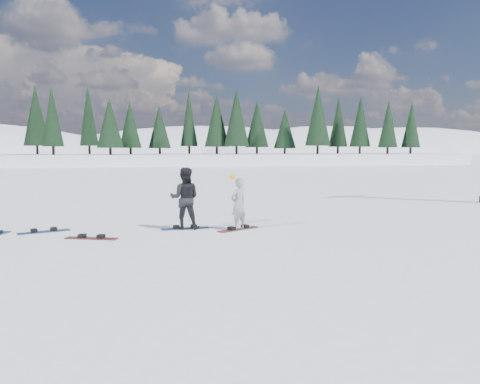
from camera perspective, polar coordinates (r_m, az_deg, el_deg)
name	(u,v)px	position (r m, az deg, el deg)	size (l,w,h in m)	color
ground	(167,231)	(14.67, -8.95, -4.74)	(420.00, 420.00, 0.00)	white
alpine_backdrop	(135,186)	(204.61, -12.73, 0.76)	(412.50, 227.00, 53.20)	white
snowboarder_woman	(238,204)	(14.61, -0.21, -1.43)	(0.71, 0.67, 1.77)	#ABABB1
snowboarder_man	(185,198)	(14.84, -6.75, -0.77)	(0.95, 0.74, 1.96)	black
snowboard_woman	(238,229)	(14.73, -0.20, -4.57)	(1.50, 0.28, 0.03)	maroon
snowboard_man	(185,228)	(14.98, -6.71, -4.44)	(1.50, 0.28, 0.03)	navy
snowboard_loose_c	(44,232)	(15.51, -22.79, -4.49)	(1.50, 0.28, 0.03)	navy
snowboard_loose_b	(91,238)	(13.95, -17.65, -5.41)	(1.50, 0.28, 0.03)	maroon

